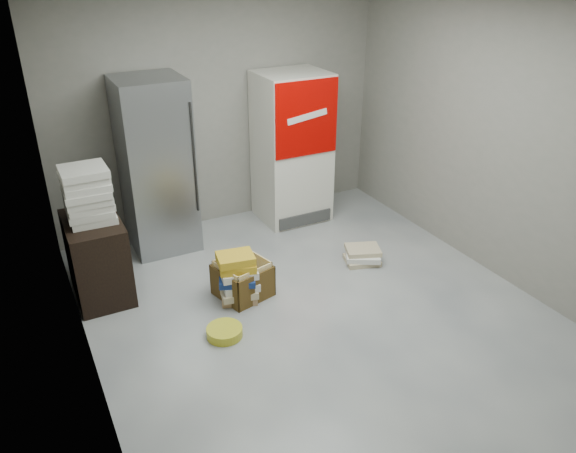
# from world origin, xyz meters

# --- Properties ---
(ground) EXTENTS (5.00, 5.00, 0.00)m
(ground) POSITION_xyz_m (0.00, 0.00, 0.00)
(ground) COLOR #B3B3AF
(ground) RESTS_ON ground
(room_shell) EXTENTS (4.04, 5.04, 2.82)m
(room_shell) POSITION_xyz_m (0.00, 0.00, 1.80)
(room_shell) COLOR gray
(room_shell) RESTS_ON ground
(steel_fridge) EXTENTS (0.70, 0.72, 1.90)m
(steel_fridge) POSITION_xyz_m (-0.90, 2.13, 0.95)
(steel_fridge) COLOR #A1A3A9
(steel_fridge) RESTS_ON ground
(coke_cooler) EXTENTS (0.80, 0.73, 1.80)m
(coke_cooler) POSITION_xyz_m (0.75, 2.12, 0.90)
(coke_cooler) COLOR silver
(coke_cooler) RESTS_ON ground
(wood_shelf) EXTENTS (0.50, 0.80, 0.80)m
(wood_shelf) POSITION_xyz_m (-1.73, 1.40, 0.40)
(wood_shelf) COLOR black
(wood_shelf) RESTS_ON ground
(supply_box_stack) EXTENTS (0.43, 0.43, 0.52)m
(supply_box_stack) POSITION_xyz_m (-1.72, 1.40, 1.06)
(supply_box_stack) COLOR silver
(supply_box_stack) RESTS_ON wood_shelf
(phonebook_stack_main) EXTENTS (0.43, 0.38, 0.50)m
(phonebook_stack_main) POSITION_xyz_m (-0.58, 0.67, 0.25)
(phonebook_stack_main) COLOR tan
(phonebook_stack_main) RESTS_ON ground
(phonebook_stack_side) EXTENTS (0.46, 0.43, 0.16)m
(phonebook_stack_side) POSITION_xyz_m (0.89, 0.74, 0.08)
(phonebook_stack_side) COLOR #C4B28C
(phonebook_stack_side) RESTS_ON ground
(cardboard_box) EXTENTS (0.56, 0.56, 0.37)m
(cardboard_box) POSITION_xyz_m (-0.51, 0.75, 0.15)
(cardboard_box) COLOR gold
(cardboard_box) RESTS_ON ground
(bucket_lid) EXTENTS (0.38, 0.38, 0.08)m
(bucket_lid) POSITION_xyz_m (-0.91, 0.21, 0.04)
(bucket_lid) COLOR gold
(bucket_lid) RESTS_ON ground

